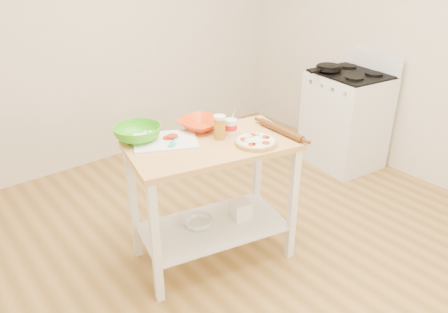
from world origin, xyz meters
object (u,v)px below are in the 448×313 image
cutting_board (165,140)px  gas_stove (345,119)px  beer_pint (220,127)px  shelf_bin (241,209)px  orange_bowl (200,124)px  rolling_pin (281,130)px  green_bowl (137,133)px  knife (140,139)px  pizza (256,141)px  prep_island (213,178)px  yogurt_tub (231,127)px  skillet (328,68)px  shelf_glass_bowl (199,223)px  spatula (173,142)px

cutting_board → gas_stove: bearing=30.8°
beer_pint → shelf_bin: bearing=-25.4°
orange_bowl → shelf_bin: 0.68m
rolling_pin → orange_bowl: bearing=132.8°
cutting_board → orange_bowl: bearing=30.8°
green_bowl → beer_pint: (0.43, -0.31, 0.03)m
knife → shelf_bin: bearing=-44.5°
pizza → shelf_bin: size_ratio=2.08×
prep_island → cutting_board: cutting_board is taller
yogurt_tub → gas_stove: bearing=10.6°
beer_pint → skillet: bearing=16.5°
skillet → beer_pint: size_ratio=2.44×
pizza → knife: pizza is taller
green_bowl → cutting_board: bearing=-44.9°
cutting_board → knife: cutting_board is taller
pizza → rolling_pin: bearing=4.0°
gas_stove → shelf_glass_bowl: (-2.03, -0.31, -0.18)m
prep_island → yogurt_tub: size_ratio=6.36×
gas_stove → spatula: gas_stove is taller
beer_pint → yogurt_tub: bearing=7.5°
green_bowl → yogurt_tub: bearing=-29.3°
prep_island → orange_bowl: (0.08, 0.23, 0.29)m
yogurt_tub → rolling_pin: 0.34m
cutting_board → beer_pint: 0.36m
orange_bowl → shelf_glass_bowl: (-0.17, -0.18, -0.64)m
knife → shelf_bin: knife is taller
orange_bowl → shelf_bin: size_ratio=2.16×
beer_pint → shelf_glass_bowl: 0.71m
skillet → cutting_board: bearing=-172.6°
green_bowl → beer_pint: 0.53m
shelf_glass_bowl → yogurt_tub: bearing=-3.8°
shelf_bin → rolling_pin: bearing=-28.6°
spatula → shelf_bin: bearing=-49.5°
skillet → knife: skillet is taller
cutting_board → pizza: bearing=-16.0°
prep_island → shelf_glass_bowl: prep_island is taller
skillet → orange_bowl: 1.75m
gas_stove → knife: 2.33m
green_bowl → rolling_pin: green_bowl is taller
prep_island → skillet: 1.91m
cutting_board → rolling_pin: rolling_pin is taller
shelf_glass_bowl → orange_bowl: bearing=47.1°
pizza → beer_pint: size_ratio=1.72×
pizza → orange_bowl: 0.44m
pizza → shelf_glass_bowl: (-0.29, 0.24, -0.62)m
spatula → shelf_glass_bowl: 0.64m
orange_bowl → shelf_glass_bowl: size_ratio=1.38×
prep_island → shelf_glass_bowl: (-0.09, 0.05, -0.35)m
pizza → spatula: 0.52m
green_bowl → shelf_bin: bearing=-33.7°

